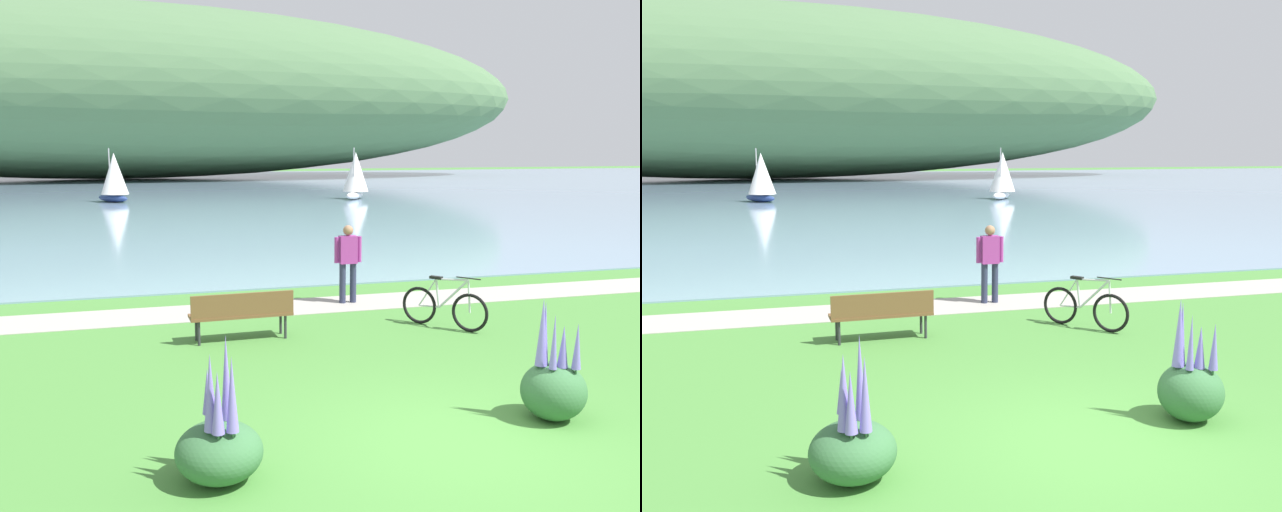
% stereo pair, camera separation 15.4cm
% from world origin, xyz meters
% --- Properties ---
extents(ground_plane, '(200.00, 200.00, 0.00)m').
position_xyz_m(ground_plane, '(0.00, 0.00, 0.00)').
color(ground_plane, '#478438').
extents(bay_water, '(180.00, 80.00, 0.04)m').
position_xyz_m(bay_water, '(0.00, 49.18, 0.02)').
color(bay_water, '#7A99B2').
rests_on(bay_water, ground).
extents(distant_hillside, '(92.30, 28.00, 18.07)m').
position_xyz_m(distant_hillside, '(-3.97, 71.23, 9.08)').
color(distant_hillside, '#4C7047').
rests_on(distant_hillside, bay_water).
extents(shoreline_path, '(60.00, 1.50, 0.01)m').
position_xyz_m(shoreline_path, '(0.00, 7.21, 0.01)').
color(shoreline_path, '#A39E93').
rests_on(shoreline_path, ground).
extents(park_bench_near_camera, '(1.81, 0.53, 0.88)m').
position_xyz_m(park_bench_near_camera, '(-1.68, 4.93, 0.52)').
color(park_bench_near_camera, brown).
rests_on(park_bench_near_camera, ground).
extents(bicycle_leaning_near_bench, '(1.12, 1.44, 1.01)m').
position_xyz_m(bicycle_leaning_near_bench, '(2.14, 4.76, 0.40)').
color(bicycle_leaning_near_bench, black).
rests_on(bicycle_leaning_near_bench, ground).
extents(person_at_shoreline, '(0.61, 0.22, 1.71)m').
position_xyz_m(person_at_shoreline, '(1.05, 7.26, 0.98)').
color(person_at_shoreline, '#282D47').
rests_on(person_at_shoreline, ground).
extents(echium_bush_closest_to_camera, '(0.90, 0.90, 1.51)m').
position_xyz_m(echium_bush_closest_to_camera, '(-2.78, -0.21, 0.39)').
color(echium_bush_closest_to_camera, '#386B3D').
rests_on(echium_bush_closest_to_camera, ground).
extents(echium_bush_beside_closest, '(0.81, 0.81, 1.55)m').
position_xyz_m(echium_bush_beside_closest, '(1.44, 0.29, 0.43)').
color(echium_bush_beside_closest, '#386B3D').
rests_on(echium_bush_beside_closest, ground).
extents(sailboat_mid_bay, '(2.43, 2.73, 3.28)m').
position_xyz_m(sailboat_mid_bay, '(-3.93, 37.64, 1.58)').
color(sailboat_mid_bay, navy).
rests_on(sailboat_mid_bay, bay_water).
extents(sailboat_toward_hillside, '(2.41, 2.78, 3.31)m').
position_xyz_m(sailboat_toward_hillside, '(11.12, 36.24, 1.60)').
color(sailboat_toward_hillside, white).
rests_on(sailboat_toward_hillside, bay_water).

